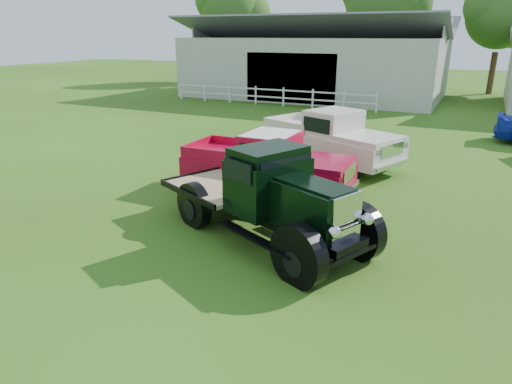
% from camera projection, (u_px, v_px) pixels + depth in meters
% --- Properties ---
extents(ground, '(120.00, 120.00, 0.00)m').
position_uv_depth(ground, '(223.00, 253.00, 9.85)').
color(ground, '#2B440D').
extents(shed_left, '(18.80, 10.20, 5.60)m').
position_uv_depth(shed_left, '(315.00, 57.00, 33.89)').
color(shed_left, '#A6A79B').
rests_on(shed_left, ground).
extents(fence_rail, '(14.20, 0.16, 1.20)m').
position_uv_depth(fence_rail, '(269.00, 96.00, 29.94)').
color(fence_rail, white).
rests_on(fence_rail, ground).
extents(tree_a, '(6.30, 6.30, 10.50)m').
position_uv_depth(tree_a, '(231.00, 25.00, 43.59)').
color(tree_a, '#355A20').
rests_on(tree_a, ground).
extents(tree_b, '(6.90, 6.90, 11.50)m').
position_uv_depth(tree_b, '(382.00, 18.00, 38.47)').
color(tree_b, '#355A20').
rests_on(tree_b, ground).
extents(tree_c, '(5.40, 5.40, 9.00)m').
position_uv_depth(tree_c, '(498.00, 33.00, 34.30)').
color(tree_c, '#355A20').
rests_on(tree_c, ground).
extents(vintage_flatbed, '(5.90, 4.23, 2.18)m').
position_uv_depth(vintage_flatbed, '(265.00, 193.00, 10.25)').
color(vintage_flatbed, black).
rests_on(vintage_flatbed, ground).
extents(red_pickup, '(5.06, 1.95, 1.85)m').
position_uv_depth(red_pickup, '(267.00, 163.00, 13.23)').
color(red_pickup, '#AF072A').
rests_on(red_pickup, ground).
extents(white_pickup, '(5.66, 3.92, 1.94)m').
position_uv_depth(white_pickup, '(330.00, 138.00, 16.19)').
color(white_pickup, silver).
rests_on(white_pickup, ground).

